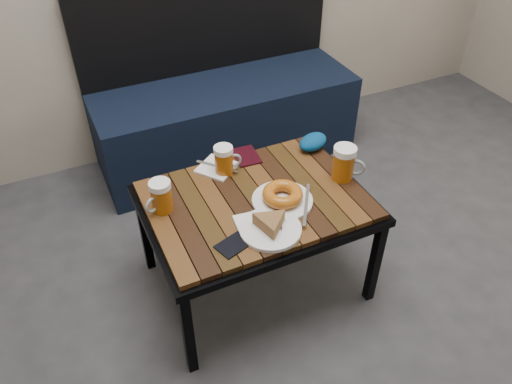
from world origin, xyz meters
name	(u,v)px	position (x,y,z in m)	size (l,w,h in m)	color
bench	(224,113)	(0.01, 1.76, 0.27)	(1.40, 0.50, 0.95)	black
cafe_table	(256,207)	(-0.24, 0.81, 0.43)	(0.84, 0.62, 0.47)	black
beer_mug_left	(161,197)	(-0.58, 0.89, 0.54)	(0.12, 0.10, 0.13)	#9E4F0C
beer_mug_centre	(224,160)	(-0.28, 1.01, 0.53)	(0.11, 0.08, 0.12)	#9E4F0C
beer_mug_right	(344,163)	(0.12, 0.78, 0.54)	(0.13, 0.12, 0.14)	#9E4F0C
plate_pie	(270,226)	(-0.27, 0.63, 0.50)	(0.22, 0.22, 0.06)	white
plate_bagel	(283,197)	(-0.16, 0.75, 0.50)	(0.25, 0.28, 0.06)	white
napkin_left	(217,167)	(-0.30, 1.05, 0.48)	(0.19, 0.19, 0.01)	white
napkin_right	(256,223)	(-0.30, 0.68, 0.48)	(0.16, 0.14, 0.01)	white
passport_navy	(233,245)	(-0.42, 0.62, 0.47)	(0.08, 0.11, 0.01)	black
passport_burgundy	(246,156)	(-0.16, 1.07, 0.48)	(0.10, 0.14, 0.01)	black
knit_pouch	(313,142)	(0.12, 1.01, 0.50)	(0.14, 0.09, 0.06)	navy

